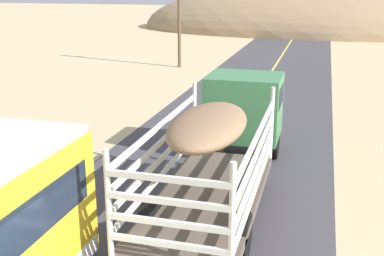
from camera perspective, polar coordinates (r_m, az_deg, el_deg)
The scene contains 3 objects.
livestock_truck at distance 14.75m, azimuth 4.86°, elevation 0.47°, with size 2.53×9.70×3.02m.
power_pole_mid at distance 34.80m, azimuth -1.54°, elevation 14.06°, with size 2.20×0.24×7.76m.
distant_hill at distance 65.62m, azimuth 15.16°, elevation 11.24°, with size 47.57×25.94×12.35m, color #997C5A.
Camera 1 is at (3.36, -5.22, 5.98)m, focal length 44.76 mm.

